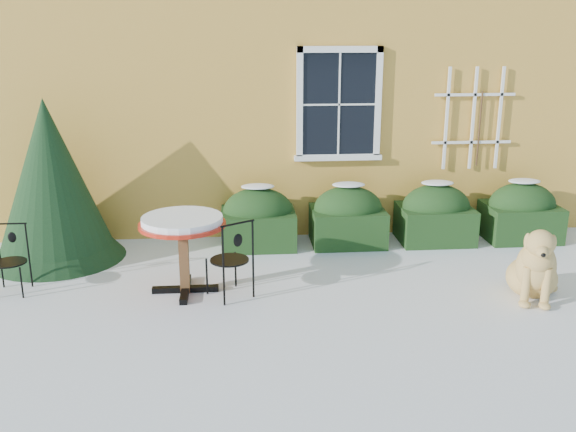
{
  "coord_description": "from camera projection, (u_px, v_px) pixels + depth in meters",
  "views": [
    {
      "loc": [
        -0.61,
        -6.25,
        3.06
      ],
      "look_at": [
        0.0,
        1.0,
        0.9
      ],
      "focal_mm": 40.0,
      "sensor_mm": 36.0,
      "label": 1
    }
  ],
  "objects": [
    {
      "name": "dog",
      "position": [
        535.0,
        269.0,
        7.38
      ],
      "size": [
        0.76,
        0.99,
        0.93
      ],
      "rotation": [
        0.0,
        0.0,
        -0.32
      ],
      "color": "#DAB062",
      "rests_on": "ground"
    },
    {
      "name": "ground",
      "position": [
        296.0,
        323.0,
        6.89
      ],
      "size": [
        80.0,
        80.0,
        0.0
      ],
      "primitive_type": "plane",
      "color": "white",
      "rests_on": "ground"
    },
    {
      "name": "patio_chair_near",
      "position": [
        231.0,
        259.0,
        7.42
      ],
      "size": [
        0.58,
        0.58,
        0.95
      ],
      "rotation": [
        0.0,
        0.0,
        3.69
      ],
      "color": "black",
      "rests_on": "ground"
    },
    {
      "name": "hedge_row",
      "position": [
        392.0,
        216.0,
        9.34
      ],
      "size": [
        4.95,
        0.8,
        0.91
      ],
      "color": "black",
      "rests_on": "ground"
    },
    {
      "name": "house",
      "position": [
        263.0,
        18.0,
        12.66
      ],
      "size": [
        12.4,
        8.4,
        6.4
      ],
      "color": "#F4B446",
      "rests_on": "ground"
    },
    {
      "name": "patio_chair_far",
      "position": [
        10.0,
        259.0,
        7.59
      ],
      "size": [
        0.39,
        0.39,
        0.82
      ],
      "rotation": [
        0.0,
        0.0,
        -0.02
      ],
      "color": "black",
      "rests_on": "ground"
    },
    {
      "name": "evergreen_shrub",
      "position": [
        53.0,
        196.0,
        8.56
      ],
      "size": [
        1.8,
        1.8,
        2.18
      ],
      "rotation": [
        0.0,
        0.0,
        0.24
      ],
      "color": "black",
      "rests_on": "ground"
    },
    {
      "name": "bistro_table",
      "position": [
        183.0,
        229.0,
        7.46
      ],
      "size": [
        1.01,
        1.01,
        0.94
      ],
      "rotation": [
        0.0,
        0.0,
        0.07
      ],
      "color": "black",
      "rests_on": "ground"
    }
  ]
}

